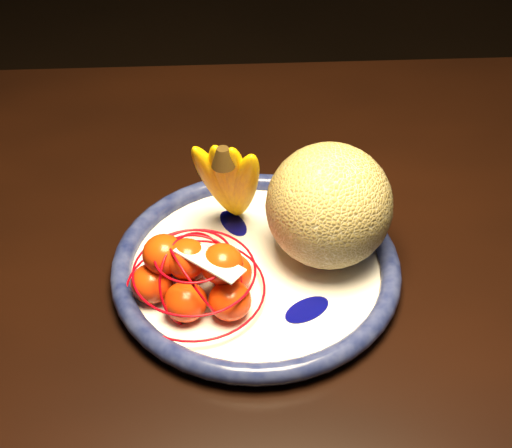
{
  "coord_description": "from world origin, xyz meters",
  "views": [
    {
      "loc": [
        -0.22,
        -0.61,
        1.32
      ],
      "look_at": [
        -0.21,
        0.02,
        0.76
      ],
      "focal_mm": 55.0,
      "sensor_mm": 36.0,
      "label": 1
    }
  ],
  "objects_px": {
    "fruit_bowl": "(256,268)",
    "dining_table": "(361,284)",
    "banana_bunch": "(231,178)",
    "mandarin_bag": "(195,275)",
    "cantaloupe": "(329,206)"
  },
  "relations": [
    {
      "from": "banana_bunch",
      "to": "mandarin_bag",
      "type": "height_order",
      "value": "banana_bunch"
    },
    {
      "from": "dining_table",
      "to": "mandarin_bag",
      "type": "height_order",
      "value": "mandarin_bag"
    },
    {
      "from": "cantaloupe",
      "to": "mandarin_bag",
      "type": "bearing_deg",
      "value": -154.75
    },
    {
      "from": "dining_table",
      "to": "mandarin_bag",
      "type": "distance_m",
      "value": 0.25
    },
    {
      "from": "dining_table",
      "to": "mandarin_bag",
      "type": "bearing_deg",
      "value": -155.26
    },
    {
      "from": "fruit_bowl",
      "to": "mandarin_bag",
      "type": "bearing_deg",
      "value": -147.41
    },
    {
      "from": "fruit_bowl",
      "to": "banana_bunch",
      "type": "bearing_deg",
      "value": 112.76
    },
    {
      "from": "banana_bunch",
      "to": "mandarin_bag",
      "type": "bearing_deg",
      "value": -95.51
    },
    {
      "from": "fruit_bowl",
      "to": "dining_table",
      "type": "bearing_deg",
      "value": 24.58
    },
    {
      "from": "dining_table",
      "to": "cantaloupe",
      "type": "bearing_deg",
      "value": -149.94
    },
    {
      "from": "cantaloupe",
      "to": "banana_bunch",
      "type": "relative_size",
      "value": 0.94
    },
    {
      "from": "fruit_bowl",
      "to": "banana_bunch",
      "type": "height_order",
      "value": "banana_bunch"
    },
    {
      "from": "dining_table",
      "to": "cantaloupe",
      "type": "height_order",
      "value": "cantaloupe"
    },
    {
      "from": "dining_table",
      "to": "banana_bunch",
      "type": "xyz_separation_m",
      "value": [
        -0.16,
        0.01,
        0.16
      ]
    },
    {
      "from": "dining_table",
      "to": "banana_bunch",
      "type": "height_order",
      "value": "banana_bunch"
    }
  ]
}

